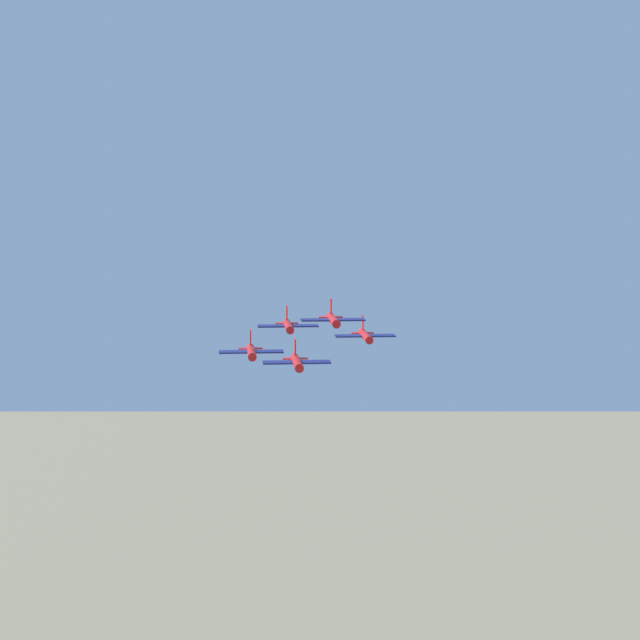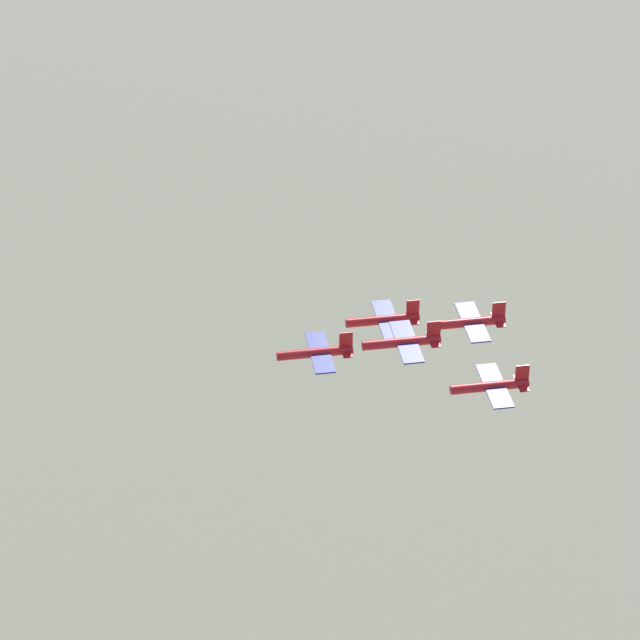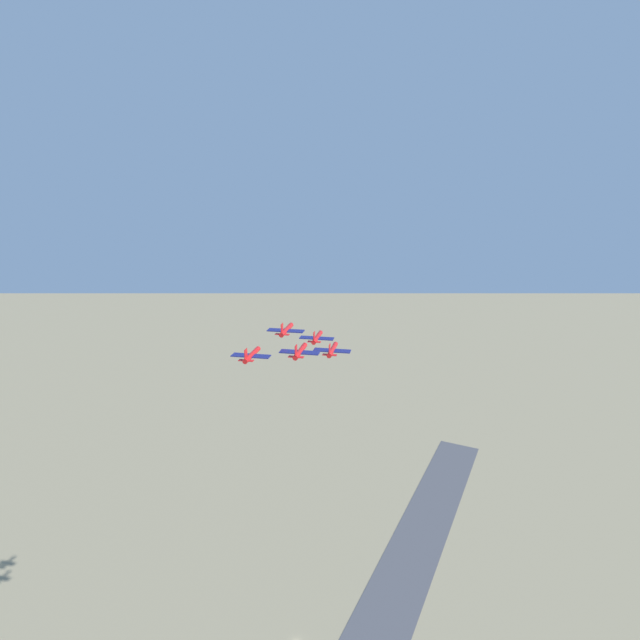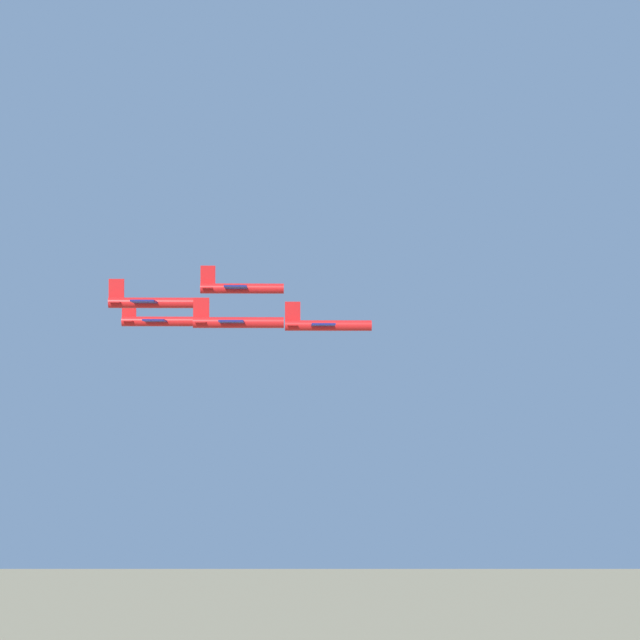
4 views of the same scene
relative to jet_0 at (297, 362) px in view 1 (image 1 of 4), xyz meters
The scene contains 5 objects.
jet_0 is the anchor object (origin of this frame).
jet_1 12.74m from the jet_0, behind, with size 9.76×9.55×3.39m.
jet_2 11.84m from the jet_0, 121.07° to the right, with size 9.76×9.55×3.39m.
jet_3 23.71m from the jet_0, behind, with size 9.76×9.55×3.39m.
jet_4 20.58m from the jet_0, 151.54° to the right, with size 9.76×9.55×3.39m.
Camera 1 is at (120.22, 29.56, 188.97)m, focal length 70.00 mm.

